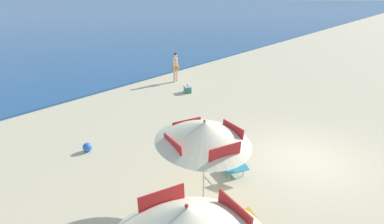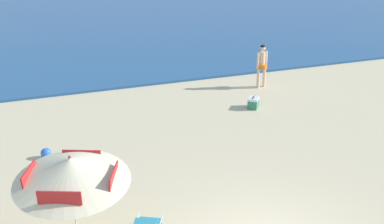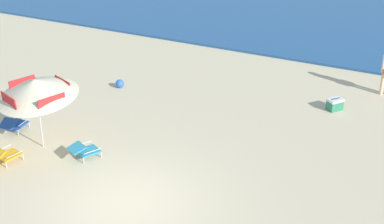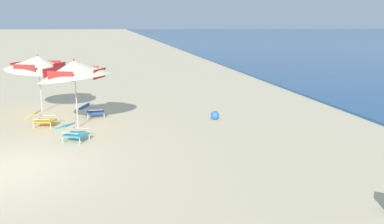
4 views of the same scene
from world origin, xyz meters
TOP-DOWN VIEW (x-y plane):
  - beach_umbrella_striped_main at (-3.75, 1.41)m, footprint 2.96×2.99m
  - person_standing_near_shore at (4.90, 9.71)m, footprint 0.52×0.44m
  - cooler_box at (3.55, 7.70)m, footprint 0.58×0.61m
  - beach_ball at (-3.98, 6.13)m, footprint 0.31×0.31m

SIDE VIEW (x-z plane):
  - beach_ball at x=-3.98m, z-range 0.00..0.31m
  - cooler_box at x=3.55m, z-range -0.01..0.42m
  - person_standing_near_shore at x=4.90m, z-range 0.14..1.93m
  - beach_umbrella_striped_main at x=-3.75m, z-range 0.76..3.11m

